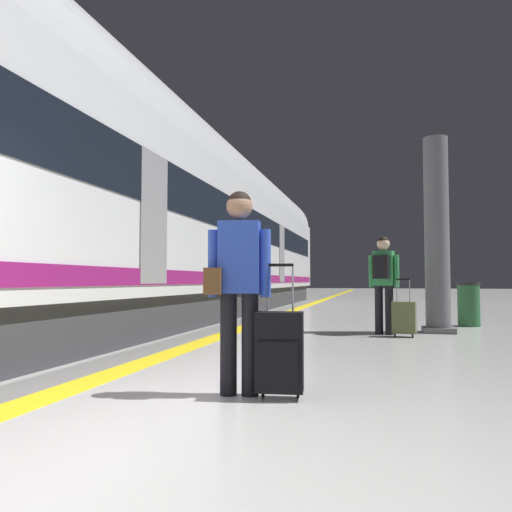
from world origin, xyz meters
name	(u,v)px	position (x,y,z in m)	size (l,w,h in m)	color
ground_plane	(103,432)	(0.00, 0.00, 0.00)	(120.00, 120.00, 0.00)	silver
safety_line_strip	(276,317)	(-0.95, 10.00, 0.00)	(0.36, 80.00, 0.01)	yellow
tactile_edge_band	(263,316)	(-1.29, 10.00, 0.00)	(0.65, 80.00, 0.01)	slate
high_speed_train	(182,219)	(-3.09, 8.73, 2.50)	(2.94, 30.12, 4.97)	#38383D
traveller_foreground	(237,276)	(0.54, 1.16, 0.98)	(0.55, 0.33, 1.70)	black
rolling_suitcase_foreground	(280,352)	(0.91, 1.11, 0.38)	(0.40, 0.27, 1.09)	black
passenger_near	(383,276)	(1.77, 6.21, 1.03)	(0.52, 0.40, 1.73)	black
suitcase_near	(404,318)	(2.10, 5.91, 0.33)	(0.41, 0.29, 0.98)	#596038
platform_pillar	(437,238)	(2.74, 6.80, 1.72)	(0.56, 0.56, 3.60)	slate
waste_bin	(469,304)	(3.51, 8.29, 0.46)	(0.46, 0.46, 0.91)	#2D6638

